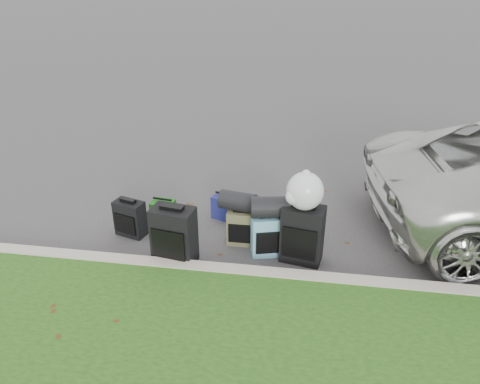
# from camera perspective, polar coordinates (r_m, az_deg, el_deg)

# --- Properties ---
(ground) EXTENTS (120.00, 120.00, 0.00)m
(ground) POSITION_cam_1_polar(r_m,az_deg,el_deg) (6.54, 0.61, -5.14)
(ground) COLOR #383535
(ground) RESTS_ON ground
(curb) EXTENTS (120.00, 0.18, 0.15)m
(curb) POSITION_cam_1_polar(r_m,az_deg,el_deg) (5.69, -0.79, -9.85)
(curb) COLOR #9E937F
(curb) RESTS_ON ground
(suitcase_small_black) EXTENTS (0.45, 0.33, 0.51)m
(suitcase_small_black) POSITION_cam_1_polar(r_m,az_deg,el_deg) (6.59, -13.25, -3.14)
(suitcase_small_black) COLOR black
(suitcase_small_black) RESTS_ON ground
(suitcase_large_black_left) EXTENTS (0.57, 0.39, 0.75)m
(suitcase_large_black_left) POSITION_cam_1_polar(r_m,az_deg,el_deg) (5.87, -8.05, -5.29)
(suitcase_large_black_left) COLOR black
(suitcase_large_black_left) RESTS_ON ground
(suitcase_olive) EXTENTS (0.35, 0.22, 0.48)m
(suitcase_olive) POSITION_cam_1_polar(r_m,az_deg,el_deg) (6.23, 0.08, -4.32)
(suitcase_olive) COLOR #43442A
(suitcase_olive) RESTS_ON ground
(suitcase_teal) EXTENTS (0.43, 0.32, 0.55)m
(suitcase_teal) POSITION_cam_1_polar(r_m,az_deg,el_deg) (6.00, 3.29, -5.33)
(suitcase_teal) COLOR teal
(suitcase_teal) RESTS_ON ground
(suitcase_large_black_right) EXTENTS (0.56, 0.40, 0.76)m
(suitcase_large_black_right) POSITION_cam_1_polar(r_m,az_deg,el_deg) (5.88, 7.61, -5.11)
(suitcase_large_black_right) COLOR black
(suitcase_large_black_right) RESTS_ON ground
(tote_green) EXTENTS (0.34, 0.29, 0.35)m
(tote_green) POSITION_cam_1_polar(r_m,az_deg,el_deg) (6.80, -9.32, -2.46)
(tote_green) COLOR #196115
(tote_green) RESTS_ON ground
(tote_navy) EXTENTS (0.39, 0.35, 0.34)m
(tote_navy) POSITION_cam_1_polar(r_m,az_deg,el_deg) (6.86, -1.91, -1.81)
(tote_navy) COLOR navy
(tote_navy) RESTS_ON ground
(duffel_left) EXTENTS (0.51, 0.33, 0.25)m
(duffel_left) POSITION_cam_1_polar(r_m,az_deg,el_deg) (6.09, -0.27, -1.14)
(duffel_left) COLOR black
(duffel_left) RESTS_ON suitcase_olive
(duffel_right) EXTENTS (0.52, 0.35, 0.27)m
(duffel_right) POSITION_cam_1_polar(r_m,az_deg,el_deg) (5.80, 3.72, -1.87)
(duffel_right) COLOR black
(duffel_right) RESTS_ON suitcase_teal
(trash_bag) EXTENTS (0.45, 0.45, 0.45)m
(trash_bag) POSITION_cam_1_polar(r_m,az_deg,el_deg) (5.58, 7.93, 0.11)
(trash_bag) COLOR silver
(trash_bag) RESTS_ON suitcase_large_black_right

